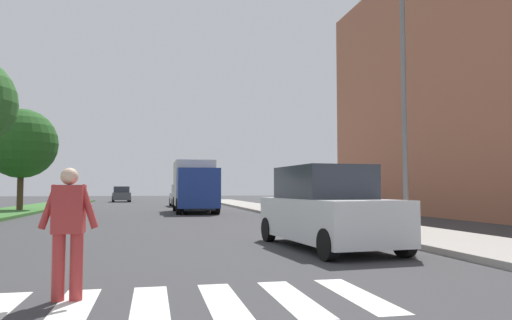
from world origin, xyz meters
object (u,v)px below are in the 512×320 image
object	(u,v)px
pedestrian_performer	(68,227)
sedan_midblock	(197,200)
suv_crossing	(326,209)
sedan_far_horizon	(121,195)
tree_distant	(22,144)
sedan_distant	(182,196)
truck_box_delivery	(195,185)
street_lamp_right	(401,78)

from	to	relation	value
pedestrian_performer	sedan_midblock	distance (m)	22.30
pedestrian_performer	suv_crossing	bearing A→B (deg)	40.94
suv_crossing	sedan_far_horizon	xyz separation A→B (m)	(-7.41, 42.72, -0.16)
tree_distant	sedan_distant	size ratio (longest dim) A/B	1.38
tree_distant	truck_box_delivery	distance (m)	10.87
pedestrian_performer	truck_box_delivery	xyz separation A→B (m)	(3.51, 22.49, 0.70)
street_lamp_right	suv_crossing	distance (m)	4.87
sedan_far_horizon	street_lamp_right	bearing A→B (deg)	-76.03
pedestrian_performer	truck_box_delivery	distance (m)	22.77
sedan_far_horizon	truck_box_delivery	bearing A→B (deg)	-76.82
truck_box_delivery	sedan_midblock	bearing A→B (deg)	-76.83
sedan_midblock	suv_crossing	bearing A→B (deg)	-85.05
sedan_distant	truck_box_delivery	xyz separation A→B (m)	(0.13, -10.05, 0.82)
tree_distant	pedestrian_performer	world-z (taller)	tree_distant
truck_box_delivery	sedan_far_horizon	bearing A→B (deg)	103.18
sedan_distant	sedan_far_horizon	distance (m)	15.69
tree_distant	sedan_midblock	world-z (taller)	tree_distant
tree_distant	street_lamp_right	world-z (taller)	street_lamp_right
tree_distant	sedan_far_horizon	size ratio (longest dim) A/B	1.39
sedan_midblock	sedan_distant	size ratio (longest dim) A/B	0.98
tree_distant	truck_box_delivery	bearing A→B (deg)	-13.00
sedan_distant	truck_box_delivery	size ratio (longest dim) A/B	0.72
tree_distant	pedestrian_performer	distance (m)	25.98
suv_crossing	pedestrian_performer	bearing A→B (deg)	-139.06
sedan_distant	sedan_far_horizon	world-z (taller)	sedan_distant
sedan_far_horizon	tree_distant	bearing A→B (deg)	-101.45
street_lamp_right	sedan_far_horizon	world-z (taller)	street_lamp_right
sedan_distant	sedan_far_horizon	size ratio (longest dim) A/B	1.01
sedan_distant	pedestrian_performer	bearing A→B (deg)	-95.93
sedan_distant	sedan_midblock	bearing A→B (deg)	-88.68
sedan_midblock	sedan_distant	world-z (taller)	sedan_distant
sedan_distant	sedan_far_horizon	bearing A→B (deg)	111.12
pedestrian_performer	sedan_far_horizon	world-z (taller)	pedestrian_performer
tree_distant	truck_box_delivery	xyz separation A→B (m)	(10.30, -2.38, -2.52)
street_lamp_right	sedan_midblock	world-z (taller)	street_lamp_right
tree_distant	sedan_far_horizon	distance (m)	23.02
pedestrian_performer	sedan_midblock	world-z (taller)	pedestrian_performer
street_lamp_right	sedan_far_horizon	xyz separation A→B (m)	(-10.26, 41.24, -3.83)
tree_distant	sedan_midblock	size ratio (longest dim) A/B	1.41
sedan_midblock	tree_distant	bearing A→B (deg)	164.61
sedan_far_horizon	truck_box_delivery	size ratio (longest dim) A/B	0.71
sedan_midblock	truck_box_delivery	bearing A→B (deg)	103.17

